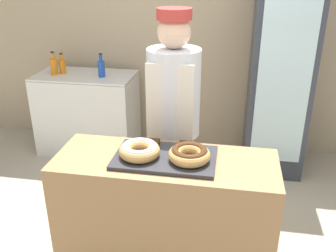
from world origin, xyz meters
TOP-DOWN VIEW (x-y plane):
  - wall_back at (0.00, 2.13)m, footprint 8.00×0.06m
  - display_counter at (0.00, 0.00)m, footprint 1.38×0.52m
  - serving_tray at (0.00, 0.00)m, footprint 0.62×0.38m
  - donut_light_glaze at (-0.15, -0.03)m, footprint 0.25×0.25m
  - donut_chocolate_glaze at (0.15, -0.03)m, footprint 0.25×0.25m
  - brownie_back_left at (-0.10, 0.13)m, footprint 0.08×0.08m
  - brownie_back_right at (0.10, 0.13)m, footprint 0.08×0.08m
  - baker_person at (-0.03, 0.52)m, footprint 0.38×0.38m
  - beverage_fridge at (0.83, 1.72)m, footprint 0.57×0.70m
  - chest_freezer at (-1.21, 1.73)m, footprint 1.07×0.59m
  - bottle_orange at (-1.46, 1.74)m, footprint 0.07×0.07m
  - bottle_orange_b at (-1.52, 1.68)m, footprint 0.08×0.08m
  - bottle_blue at (-0.99, 1.68)m, footprint 0.07×0.07m

SIDE VIEW (x-z plane):
  - chest_freezer at x=-1.21m, z-range 0.00..0.90m
  - display_counter at x=0.00m, z-range 0.00..0.90m
  - serving_tray at x=0.00m, z-range 0.90..0.93m
  - baker_person at x=-0.03m, z-range 0.05..1.79m
  - brownie_back_left at x=-0.10m, z-range 0.93..0.96m
  - brownie_back_right at x=0.10m, z-range 0.93..0.96m
  - beverage_fridge at x=0.83m, z-range 0.00..1.90m
  - donut_light_glaze at x=-0.15m, z-range 0.93..1.01m
  - donut_chocolate_glaze at x=0.15m, z-range 0.93..1.01m
  - bottle_orange at x=-1.46m, z-range 0.87..1.09m
  - bottle_orange_b at x=-1.52m, z-range 0.87..1.12m
  - bottle_blue at x=-0.99m, z-range 0.87..1.12m
  - wall_back at x=0.00m, z-range 0.00..2.70m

